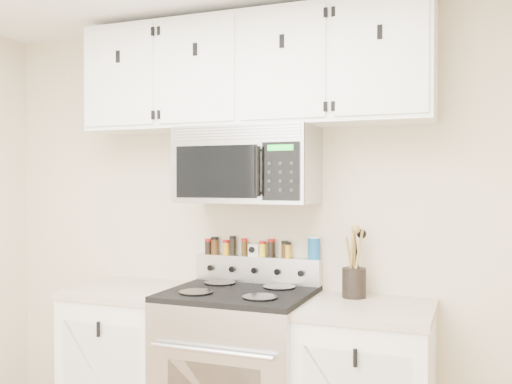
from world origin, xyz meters
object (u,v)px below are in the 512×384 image
Objects in this scene: microwave at (248,165)px; utensil_crock at (354,280)px; range at (239,376)px; salt_canister at (314,248)px.

utensil_crock is (0.59, 0.06, -0.62)m from microwave.
range is at bearing -162.57° from utensil_crock.
range is at bearing -140.30° from salt_canister.
microwave reaches higher than salt_canister.
utensil_crock reaches higher than range.
utensil_crock is 0.31m from salt_canister.
salt_canister is at bearing 24.61° from microwave.
microwave is 0.60m from salt_canister.
microwave is 2.06× the size of utensil_crock.
microwave is at bearing -155.39° from salt_canister.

